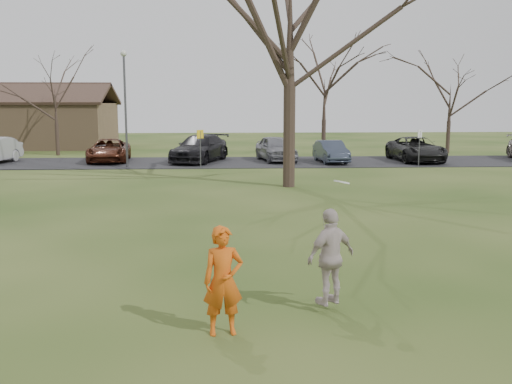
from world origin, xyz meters
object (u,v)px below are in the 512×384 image
car_5 (331,151)px  lamp_post (125,94)px  car_4 (276,148)px  car_3 (200,148)px  big_tree (290,15)px  player_defender (223,281)px  catching_play (331,256)px  car_2 (109,150)px  car_6 (416,149)px

car_5 → lamp_post: lamp_post is taller
car_4 → car_3: bearing=173.1°
big_tree → car_3: bearing=112.1°
player_defender → car_4: player_defender is taller
car_5 → big_tree: 11.87m
catching_play → car_2: bearing=109.0°
car_5 → big_tree: big_tree is taller
car_2 → car_4: 9.99m
player_defender → big_tree: bearing=71.5°
lamp_post → car_5: bearing=9.4°
car_4 → big_tree: bearing=-102.1°
car_2 → car_5: (13.14, -1.18, -0.03)m
car_2 → car_6: car_6 is taller
catching_play → big_tree: size_ratio=0.15×
car_6 → catching_play: 26.24m
player_defender → car_6: (11.53, 25.22, -0.07)m
player_defender → car_5: bearing=67.4°
car_2 → big_tree: size_ratio=0.35×
car_6 → car_4: bearing=174.4°
car_4 → catching_play: catching_play is taller
car_2 → car_4: size_ratio=1.08×
car_5 → big_tree: size_ratio=0.28×
player_defender → car_4: bearing=74.7°
car_5 → catching_play: 24.37m
catching_play → car_4: bearing=86.9°
player_defender → car_6: size_ratio=0.32×
big_tree → catching_play: bearing=-93.7°
player_defender → big_tree: big_tree is taller
car_2 → car_5: 13.19m
car_3 → big_tree: (4.17, -10.29, 6.17)m
car_3 → player_defender: bearing=-67.9°
lamp_post → car_2: bearing=117.2°
big_tree → lamp_post: bearing=136.8°
player_defender → big_tree: size_ratio=0.12×
lamp_post → car_4: bearing=19.8°
player_defender → car_6: bearing=57.0°
lamp_post → big_tree: 11.38m
car_5 → car_6: 5.25m
car_5 → catching_play: size_ratio=1.86×
car_4 → lamp_post: 9.47m
player_defender → car_6: player_defender is taller
car_2 → lamp_post: (1.58, -3.09, 3.26)m
player_defender → catching_play: 1.99m
car_5 → big_tree: (-3.55, -9.41, 6.32)m
player_defender → big_tree: 16.81m
car_3 → big_tree: size_ratio=0.39×
catching_play → lamp_post: lamp_post is taller
player_defender → car_5: (6.29, 24.80, -0.15)m
car_6 → lamp_post: 17.25m
car_6 → catching_play: catching_play is taller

